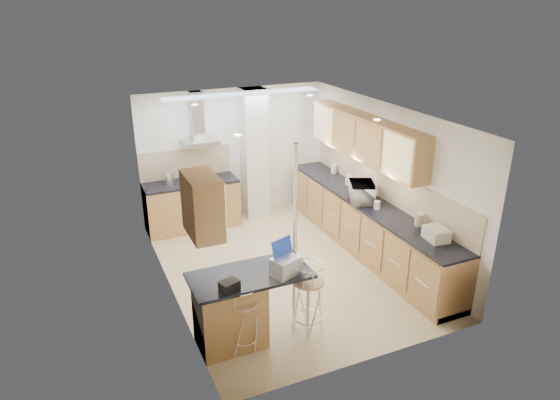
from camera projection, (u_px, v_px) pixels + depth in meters
name	position (u px, v px, depth m)	size (l,w,h in m)	color
ground	(285.00, 268.00, 8.01)	(4.80, 4.80, 0.00)	beige
room_shell	(294.00, 167.00, 7.87)	(3.64, 4.84, 2.51)	silver
right_counter	(366.00, 226.00, 8.40)	(0.63, 4.40, 0.92)	#A78242
back_counter	(192.00, 205.00, 9.26)	(1.70, 0.63, 0.92)	#A78242
peninsula	(251.00, 307.00, 6.18)	(1.47, 0.72, 0.94)	#A78242
microwave	(362.00, 193.00, 8.14)	(0.56, 0.38, 0.31)	silver
laptop	(286.00, 266.00, 5.96)	(0.32, 0.24, 0.22)	#A6A8AE
bag	(229.00, 286.00, 5.65)	(0.21, 0.15, 0.12)	black
bar_stool_near	(243.00, 320.00, 5.95)	(0.38, 0.38, 0.93)	tan
bar_stool_end	(308.00, 299.00, 6.29)	(0.41, 0.41, 1.01)	tan
jar_a	(349.00, 180.00, 8.90)	(0.12, 0.12, 0.17)	beige
jar_b	(334.00, 169.00, 9.49)	(0.11, 0.11, 0.16)	beige
jar_c	(419.00, 219.00, 7.31)	(0.14, 0.14, 0.19)	#B3AA8F
jar_d	(377.00, 205.00, 7.87)	(0.10, 0.10, 0.13)	silver
bread_bin	(436.00, 234.00, 6.86)	(0.27, 0.34, 0.18)	beige
kettle	(169.00, 178.00, 8.89)	(0.16, 0.16, 0.24)	#B7BABC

